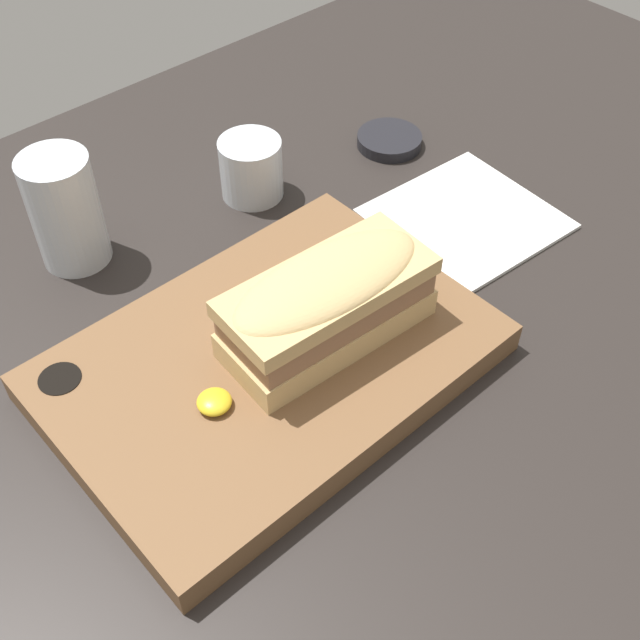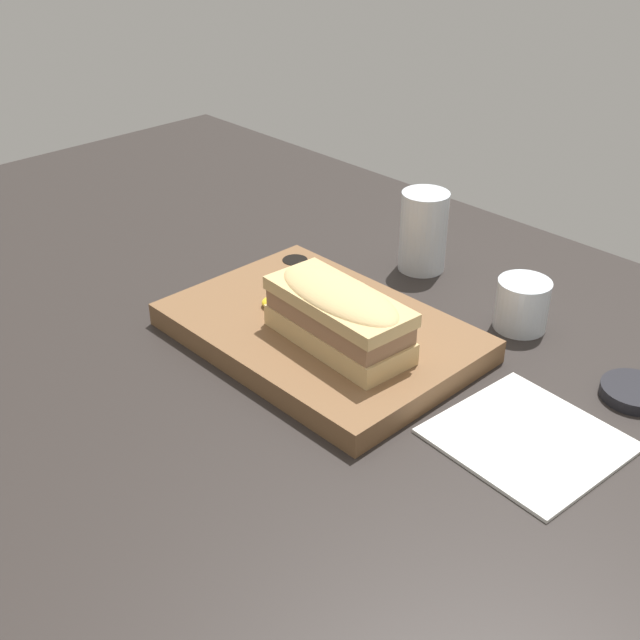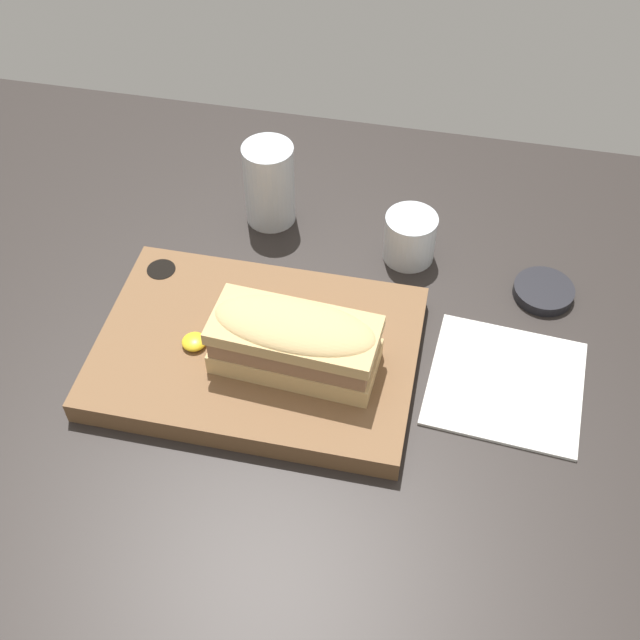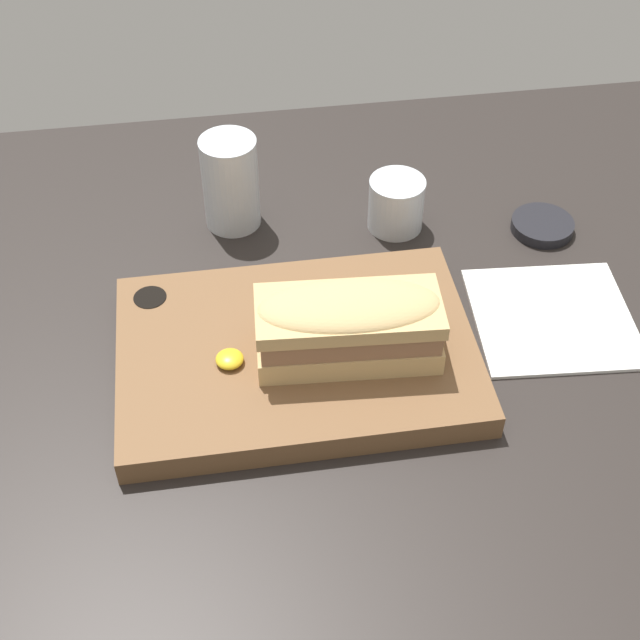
{
  "view_description": "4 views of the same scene",
  "coord_description": "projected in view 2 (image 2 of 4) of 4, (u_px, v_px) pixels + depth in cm",
  "views": [
    {
      "loc": [
        -21.39,
        -32.91,
        52.82
      ],
      "look_at": [
        6.17,
        -2.4,
        9.31
      ],
      "focal_mm": 45.0,
      "sensor_mm": 36.0,
      "label": 1
    },
    {
      "loc": [
        60.7,
        -53.52,
        51.6
      ],
      "look_at": [
        6.88,
        -2.03,
        7.58
      ],
      "focal_mm": 45.0,
      "sensor_mm": 36.0,
      "label": 2
    },
    {
      "loc": [
        21.58,
        -51.39,
        71.22
      ],
      "look_at": [
        10.62,
        1.39,
        9.77
      ],
      "focal_mm": 45.0,
      "sensor_mm": 36.0,
      "label": 3
    },
    {
      "loc": [
        -2.81,
        -57.6,
        66.68
      ],
      "look_at": [
        6.02,
        0.85,
        7.79
      ],
      "focal_mm": 50.0,
      "sensor_mm": 36.0,
      "label": 4
    }
  ],
  "objects": [
    {
      "name": "wine_glass",
      "position": [
        522.0,
        306.0,
        0.95
      ],
      "size": [
        6.31,
        6.31,
        6.15
      ],
      "color": "silver",
      "rests_on": "dining_table"
    },
    {
      "name": "napkin",
      "position": [
        528.0,
        439.0,
        0.78
      ],
      "size": [
        17.23,
        16.7,
        0.4
      ],
      "rotation": [
        0.0,
        0.0,
        -0.07
      ],
      "color": "white",
      "rests_on": "dining_table"
    },
    {
      "name": "mustard_dollop",
      "position": [
        273.0,
        302.0,
        0.95
      ],
      "size": [
        2.66,
        2.66,
        1.06
      ],
      "color": "gold",
      "rests_on": "serving_board"
    },
    {
      "name": "dining_table",
      "position": [
        292.0,
        340.0,
        0.95
      ],
      "size": [
        160.27,
        94.23,
        2.0
      ],
      "color": "#282321",
      "rests_on": "ground"
    },
    {
      "name": "condiment_dish",
      "position": [
        635.0,
        392.0,
        0.84
      ],
      "size": [
        7.08,
        7.08,
        1.27
      ],
      "color": "black",
      "rests_on": "dining_table"
    },
    {
      "name": "serving_board",
      "position": [
        320.0,
        332.0,
        0.93
      ],
      "size": [
        34.34,
        23.88,
        2.82
      ],
      "color": "brown",
      "rests_on": "dining_table"
    },
    {
      "name": "sandwich",
      "position": [
        339.0,
        313.0,
        0.86
      ],
      "size": [
        17.56,
        8.54,
        7.1
      ],
      "rotation": [
        0.0,
        0.0,
        -0.07
      ],
      "color": "tan",
      "rests_on": "serving_board"
    },
    {
      "name": "water_glass",
      "position": [
        423.0,
        236.0,
        1.07
      ],
      "size": [
        6.35,
        6.35,
        10.92
      ],
      "color": "silver",
      "rests_on": "dining_table"
    }
  ]
}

